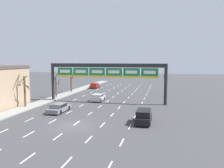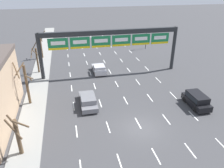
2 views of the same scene
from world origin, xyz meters
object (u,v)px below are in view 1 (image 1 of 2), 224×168
(tree_bare_third, at_px, (71,81))
(tree_bare_furthest, at_px, (56,85))
(car_red, at_px, (95,85))
(traffic_light_near_gantry, at_px, (165,80))
(sign_gantry, at_px, (106,72))
(suv_black, at_px, (144,116))
(car_silver, at_px, (98,97))
(car_grey, at_px, (59,107))
(tree_bare_closest, at_px, (24,89))

(tree_bare_third, relative_size, tree_bare_furthest, 0.96)
(car_red, relative_size, tree_bare_third, 0.76)
(traffic_light_near_gantry, bearing_deg, tree_bare_furthest, -156.82)
(sign_gantry, distance_m, tree_bare_third, 15.90)
(car_red, xyz_separation_m, traffic_light_near_gantry, (19.01, -7.16, 2.51))
(suv_black, bearing_deg, car_red, 117.45)
(car_silver, xyz_separation_m, car_grey, (-2.99, -10.08, 0.02))
(car_grey, relative_size, tree_bare_closest, 0.90)
(sign_gantry, xyz_separation_m, car_red, (-8.46, 19.61, -4.94))
(car_grey, bearing_deg, car_silver, 73.48)
(suv_black, bearing_deg, tree_bare_closest, 166.47)
(car_grey, bearing_deg, car_red, 97.19)
(car_red, distance_m, tree_bare_third, 9.72)
(sign_gantry, height_order, suv_black, sign_gantry)
(tree_bare_third, bearing_deg, car_grey, -71.37)
(sign_gantry, distance_m, suv_black, 15.28)
(car_grey, height_order, tree_bare_closest, tree_bare_closest)
(car_grey, bearing_deg, tree_bare_furthest, 119.16)
(tree_bare_closest, xyz_separation_m, tree_bare_third, (0.40, 17.89, -0.30))
(traffic_light_near_gantry, relative_size, tree_bare_third, 0.88)
(car_red, relative_size, car_grey, 0.82)
(suv_black, height_order, traffic_light_near_gantry, traffic_light_near_gantry)
(car_grey, distance_m, tree_bare_third, 20.92)
(sign_gantry, height_order, car_grey, sign_gantry)
(car_silver, relative_size, tree_bare_furthest, 0.75)
(sign_gantry, relative_size, tree_bare_furthest, 4.06)
(sign_gantry, xyz_separation_m, car_silver, (-1.84, 0.92, -4.99))
(tree_bare_furthest, bearing_deg, car_red, 79.32)
(car_red, distance_m, tree_bare_closest, 27.24)
(car_red, distance_m, tree_bare_furthest, 17.04)
(car_silver, distance_m, tree_bare_third, 13.79)
(sign_gantry, distance_m, traffic_light_near_gantry, 16.50)
(tree_bare_closest, bearing_deg, car_red, 82.76)
(suv_black, xyz_separation_m, car_grey, (-12.84, 2.94, -0.20))
(suv_black, height_order, car_grey, suv_black)
(car_silver, relative_size, tree_bare_third, 0.78)
(suv_black, distance_m, tree_bare_third, 29.96)
(suv_black, relative_size, tree_bare_third, 0.79)
(suv_black, height_order, tree_bare_closest, tree_bare_closest)
(suv_black, relative_size, traffic_light_near_gantry, 0.89)
(suv_black, bearing_deg, car_grey, 167.10)
(car_red, height_order, car_grey, car_red)
(car_silver, height_order, traffic_light_near_gantry, traffic_light_near_gantry)
(traffic_light_near_gantry, height_order, tree_bare_furthest, tree_bare_furthest)
(traffic_light_near_gantry, bearing_deg, suv_black, -95.90)
(car_grey, xyz_separation_m, tree_bare_furthest, (-6.77, 12.13, 1.88))
(traffic_light_near_gantry, bearing_deg, tree_bare_closest, -138.61)
(sign_gantry, height_order, car_silver, sign_gantry)
(tree_bare_furthest, bearing_deg, car_silver, -11.88)
(sign_gantry, relative_size, traffic_light_near_gantry, 4.81)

